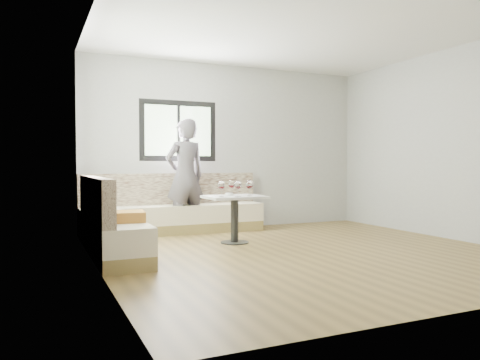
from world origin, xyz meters
name	(u,v)px	position (x,y,z in m)	size (l,w,h in m)	color
room	(297,139)	(-0.08, 0.08, 1.41)	(5.01, 5.01, 2.81)	olive
banquette	(150,218)	(-1.59, 1.62, 0.33)	(2.90, 2.80, 0.95)	olive
table	(235,208)	(-0.54, 0.99, 0.50)	(0.81, 0.63, 0.66)	black
person	(185,176)	(-0.89, 2.15, 0.91)	(0.66, 0.44, 1.82)	#534C53
olive_ramekin	(229,194)	(-0.61, 1.01, 0.68)	(0.11, 0.11, 0.04)	white
wine_glass_a	(222,186)	(-0.79, 0.84, 0.82)	(0.10, 0.10, 0.22)	white
wine_glass_b	(238,185)	(-0.57, 0.80, 0.82)	(0.10, 0.10, 0.22)	white
wine_glass_c	(249,185)	(-0.38, 0.85, 0.82)	(0.10, 0.10, 0.22)	white
wine_glass_d	(232,184)	(-0.53, 1.12, 0.82)	(0.10, 0.10, 0.22)	white
wine_glass_e	(250,184)	(-0.24, 1.10, 0.82)	(0.10, 0.10, 0.22)	white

